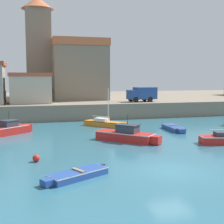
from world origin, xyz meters
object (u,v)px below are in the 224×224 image
Objects in this scene: mooring_buoy at (36,158)px; church at (69,66)px; sailboat_orange_8 at (106,123)px; truck_on_quay at (142,94)px; dinghy_blue_7 at (77,174)px; harbor_shed_near_wharf at (31,88)px; motorboat_red_2 at (127,135)px; dinghy_blue_4 at (174,128)px; motorboat_red_1 at (9,129)px.

mooring_buoy is 36.34m from church.
truck_on_quay is at bearing 47.77° from sailboat_orange_8.
mooring_buoy is at bearing 116.53° from dinghy_blue_7.
mooring_buoy is 24.71m from harbor_shed_near_wharf.
motorboat_red_2 reaches higher than dinghy_blue_4.
sailboat_orange_8 is at bearing 144.64° from dinghy_blue_4.
dinghy_blue_7 is at bearing -122.90° from motorboat_red_2.
church reaches higher than dinghy_blue_4.
sailboat_orange_8 is (10.95, 2.43, -0.17)m from motorboat_red_1.
mooring_buoy is 28.29m from truck_on_quay.
truck_on_quay is (16.46, 22.79, 3.16)m from mooring_buoy.
sailboat_orange_8 is 0.30× the size of church.
harbor_shed_near_wharf is (-8.51, 10.25, 3.99)m from sailboat_orange_8.
motorboat_red_1 is at bearing -149.46° from truck_on_quay.
truck_on_quay is at bearing 65.18° from motorboat_red_2.
motorboat_red_2 is 11.32m from dinghy_blue_7.
church is 13.03m from harbor_shed_near_wharf.
sailboat_orange_8 is 0.87× the size of harbor_shed_near_wharf.
mooring_buoy reaches higher than dinghy_blue_7.
truck_on_quay is at bearing 30.54° from motorboat_red_1.
church is 3.96× the size of truck_on_quay.
motorboat_red_2 reaches higher than mooring_buoy.
dinghy_blue_4 is at bearing -95.45° from truck_on_quay.
truck_on_quay is at bearing 62.21° from dinghy_blue_7.
harbor_shed_near_wharf is at bearing 89.84° from mooring_buoy.
motorboat_red_2 is 0.31× the size of church.
motorboat_red_2 is (10.68, -6.52, 0.01)m from motorboat_red_1.
dinghy_blue_4 is 0.26× the size of church.
motorboat_red_1 is 0.87× the size of motorboat_red_2.
church is (4.82, 39.18, 7.62)m from dinghy_blue_7.
motorboat_red_1 is 0.90× the size of sailboat_orange_8.
sailboat_orange_8 is at bearing -85.59° from church.
church is (6.98, 34.85, 7.61)m from mooring_buoy.
dinghy_blue_7 is 8.08× the size of mooring_buoy.
truck_on_quay is (8.15, 17.63, 2.84)m from motorboat_red_2.
motorboat_red_2 is 19.63m from truck_on_quay.
mooring_buoy is 0.12× the size of truck_on_quay.
motorboat_red_2 is at bearing 31.85° from mooring_buoy.
dinghy_blue_4 is (17.56, -2.26, -0.27)m from motorboat_red_1.
motorboat_red_1 is 13.47m from harbor_shed_near_wharf.
sailboat_orange_8 is at bearing 58.69° from mooring_buoy.
mooring_buoy is at bearing -101.33° from church.
church is (-1.33, 29.68, 7.29)m from motorboat_red_2.
dinghy_blue_7 is 40.21m from church.
harbor_shed_near_wharf reaches higher than mooring_buoy.
mooring_buoy is (-15.19, -9.42, -0.03)m from dinghy_blue_4.
sailboat_orange_8 is 10.12× the size of mooring_buoy.
harbor_shed_near_wharf reaches higher than motorboat_red_2.
dinghy_blue_4 is at bearing 31.82° from mooring_buoy.
motorboat_red_1 is 1.02× the size of dinghy_blue_4.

